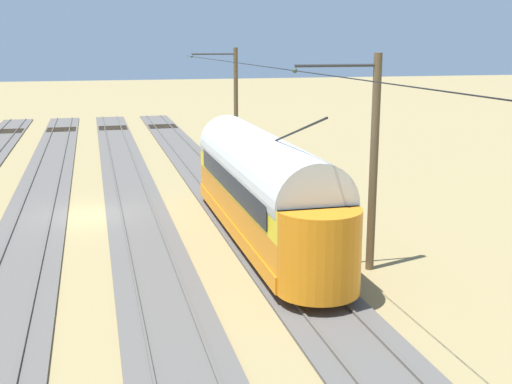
% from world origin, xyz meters
% --- Properties ---
extents(ground_plane, '(220.00, 220.00, 0.00)m').
position_xyz_m(ground_plane, '(0.00, 0.00, 0.00)').
color(ground_plane, '#937F51').
extents(track_streetcar_siding, '(2.80, 80.00, 0.18)m').
position_xyz_m(track_streetcar_siding, '(-6.76, -0.31, 0.05)').
color(track_streetcar_siding, '#56514C').
rests_on(track_streetcar_siding, ground).
extents(track_adjacent_siding, '(2.80, 80.00, 0.18)m').
position_xyz_m(track_adjacent_siding, '(-2.25, -0.31, 0.05)').
color(track_adjacent_siding, '#56514C').
rests_on(track_adjacent_siding, ground).
extents(track_third_siding, '(2.80, 80.00, 0.18)m').
position_xyz_m(track_third_siding, '(2.25, -0.31, 0.05)').
color(track_third_siding, '#56514C').
rests_on(track_third_siding, ground).
extents(vintage_streetcar, '(2.65, 15.92, 5.53)m').
position_xyz_m(vintage_streetcar, '(-6.76, 5.44, 2.25)').
color(vintage_streetcar, orange).
rests_on(vintage_streetcar, ground).
extents(catenary_pole_foreground, '(3.04, 0.28, 7.38)m').
position_xyz_m(catenary_pole_foreground, '(-9.50, -11.87, 3.86)').
color(catenary_pole_foreground, brown).
rests_on(catenary_pole_foreground, ground).
extents(catenary_pole_mid_near, '(3.04, 0.28, 7.38)m').
position_xyz_m(catenary_pole_mid_near, '(-9.50, 9.61, 3.86)').
color(catenary_pole_mid_near, brown).
rests_on(catenary_pole_mid_near, ground).
extents(overhead_wire_run, '(2.83, 68.42, 0.18)m').
position_xyz_m(overhead_wire_run, '(-6.80, 19.51, 6.84)').
color(overhead_wire_run, black).
rests_on(overhead_wire_run, ground).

